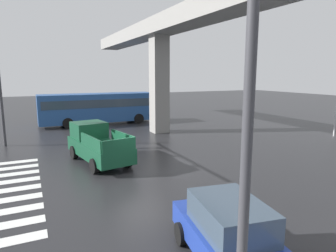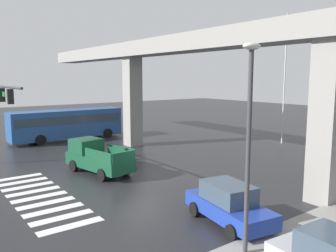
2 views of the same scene
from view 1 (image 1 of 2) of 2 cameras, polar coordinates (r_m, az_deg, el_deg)
The scene contains 7 objects.
ground_plane at distance 15.23m, azimuth -4.98°, elevation -8.59°, with size 120.00×120.00×0.00m, color #232326.
crosswalk_stripes at distance 14.45m, azimuth -28.81°, elevation -10.83°, with size 9.35×2.80×0.01m.
elevated_overpass at distance 17.04m, azimuth 11.32°, elevation 19.58°, with size 50.22×2.13×9.13m.
pickup_truck at distance 17.00m, azimuth -13.46°, elevation -3.41°, with size 5.35×2.74×2.08m.
city_bus at distance 29.73m, azimuth -13.33°, elevation 3.64°, with size 2.82×10.81×2.99m.
sedan_blue at distance 8.05m, azimuth 11.97°, elevation -19.81°, with size 4.53×2.47×1.72m.
street_lamp_near_corner at distance 4.23m, azimuth 15.32°, elevation 6.07°, with size 0.44×0.70×7.24m.
Camera 1 is at (13.57, -4.95, 4.81)m, focal length 31.78 mm.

